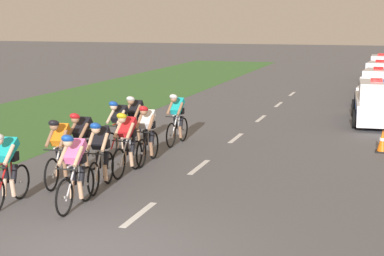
{
  "coord_description": "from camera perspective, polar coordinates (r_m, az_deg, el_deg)",
  "views": [
    {
      "loc": [
        4.34,
        -8.34,
        3.68
      ],
      "look_at": [
        0.01,
        5.59,
        1.1
      ],
      "focal_mm": 58.36,
      "sensor_mm": 36.0,
      "label": 1
    }
  ],
  "objects": [
    {
      "name": "cyclist_lead",
      "position": [
        12.78,
        -16.58,
        -3.49
      ],
      "size": [
        0.44,
        1.72,
        1.56
      ],
      "color": "black",
      "rests_on": "ground"
    },
    {
      "name": "cyclist_ninth",
      "position": [
        17.86,
        -5.24,
        0.66
      ],
      "size": [
        0.43,
        1.72,
        1.56
      ],
      "color": "black",
      "rests_on": "ground"
    },
    {
      "name": "cyclist_second",
      "position": [
        12.3,
        -10.66,
        -3.75
      ],
      "size": [
        0.43,
        1.72,
        1.56
      ],
      "color": "black",
      "rests_on": "ground"
    },
    {
      "name": "cyclist_third",
      "position": [
        14.09,
        -11.98,
        -2.05
      ],
      "size": [
        0.45,
        1.72,
        1.56
      ],
      "color": "black",
      "rests_on": "ground"
    },
    {
      "name": "police_car_nearest",
      "position": [
        23.07,
        16.94,
        2.12
      ],
      "size": [
        2.2,
        4.5,
        1.59
      ],
      "color": "silver",
      "rests_on": "ground"
    },
    {
      "name": "police_car_second",
      "position": [
        28.44,
        17.04,
        3.53
      ],
      "size": [
        2.24,
        4.52,
        1.59
      ],
      "color": "white",
      "rests_on": "ground"
    },
    {
      "name": "lane_markings_centre",
      "position": [
        19.41,
        4.03,
        -0.92
      ],
      "size": [
        0.14,
        25.6,
        0.01
      ],
      "color": "white",
      "rests_on": "ground"
    },
    {
      "name": "cyclist_fifth",
      "position": [
        14.93,
        -10.04,
        -1.3
      ],
      "size": [
        0.43,
        1.72,
        1.56
      ],
      "color": "black",
      "rests_on": "ground"
    },
    {
      "name": "grass_verge",
      "position": [
        25.81,
        -11.63,
        1.63
      ],
      "size": [
        7.0,
        60.0,
        0.01
      ],
      "primitive_type": "cube",
      "color": "#3D7033",
      "rests_on": "ground"
    },
    {
      "name": "cyclist_tenth",
      "position": [
        18.27,
        -1.39,
        0.91
      ],
      "size": [
        0.43,
        1.72,
        1.56
      ],
      "color": "black",
      "rests_on": "ground"
    },
    {
      "name": "cyclist_eighth",
      "position": [
        15.93,
        -4.11,
        -0.47
      ],
      "size": [
        0.43,
        1.72,
        1.56
      ],
      "color": "black",
      "rests_on": "ground"
    },
    {
      "name": "police_car_third",
      "position": [
        33.27,
        17.11,
        4.41
      ],
      "size": [
        2.32,
        4.55,
        1.59
      ],
      "color": "silver",
      "rests_on": "ground"
    },
    {
      "name": "cyclist_sixth",
      "position": [
        14.82,
        -5.96,
        -1.28
      ],
      "size": [
        0.42,
        1.72,
        1.56
      ],
      "color": "black",
      "rests_on": "ground"
    },
    {
      "name": "ground_plane",
      "position": [
        10.1,
        -9.7,
        -11.5
      ],
      "size": [
        160.0,
        160.0,
        0.0
      ],
      "primitive_type": "plane",
      "color": "#56565B"
    },
    {
      "name": "traffic_cone_near",
      "position": [
        18.06,
        17.02,
        -1.17
      ],
      "size": [
        0.36,
        0.36,
        0.64
      ],
      "color": "black",
      "rests_on": "ground"
    },
    {
      "name": "cyclist_fourth",
      "position": [
        13.57,
        -8.37,
        -2.39
      ],
      "size": [
        0.46,
        1.72,
        1.56
      ],
      "color": "black",
      "rests_on": "ground"
    },
    {
      "name": "police_car_furthest",
      "position": [
        39.12,
        17.17,
        5.18
      ],
      "size": [
        2.01,
        4.41,
        1.59
      ],
      "color": "silver",
      "rests_on": "ground"
    },
    {
      "name": "cyclist_seventh",
      "position": [
        16.87,
        -6.69,
        0.08
      ],
      "size": [
        0.45,
        1.72,
        1.56
      ],
      "color": "black",
      "rests_on": "ground"
    }
  ]
}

